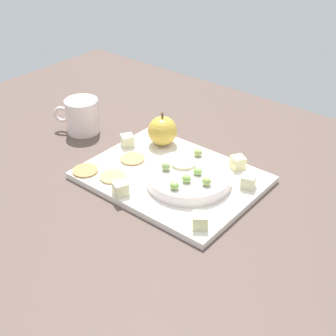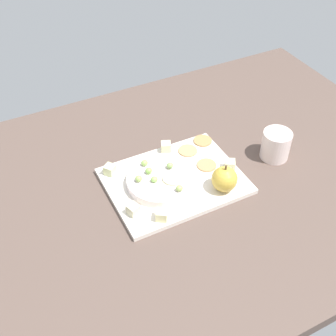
{
  "view_description": "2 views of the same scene",
  "coord_description": "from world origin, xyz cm",
  "px_view_note": "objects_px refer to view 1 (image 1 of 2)",
  "views": [
    {
      "loc": [
        46.01,
        -60.92,
        55.91
      ],
      "look_at": [
        -1.82,
        -2.36,
        7.76
      ],
      "focal_mm": 50.68,
      "sensor_mm": 36.0,
      "label": 1
    },
    {
      "loc": [
        34.63,
        70.28,
        81.46
      ],
      "look_at": [
        -1.16,
        -0.25,
        8.94
      ],
      "focal_mm": 46.7,
      "sensor_mm": 36.0,
      "label": 2
    }
  ],
  "objects_px": {
    "grape_2": "(174,186)",
    "cheese_cube_3": "(248,181)",
    "cracker_2": "(85,171)",
    "apple_slice_0": "(183,162)",
    "grape_1": "(207,181)",
    "cheese_cube_0": "(127,141)",
    "cracker_0": "(113,177)",
    "apple_whole": "(162,131)",
    "cheese_cube_2": "(121,189)",
    "grape_5": "(187,179)",
    "cheese_cube_1": "(200,221)",
    "cheese_cube_4": "(238,163)",
    "grape_3": "(166,166)",
    "cracker_1": "(132,159)",
    "grape_4": "(198,153)",
    "platter": "(170,178)",
    "serving_dish": "(189,177)",
    "cup": "(82,116)",
    "grape_0": "(198,171)"
  },
  "relations": [
    {
      "from": "cheese_cube_3",
      "to": "cracker_2",
      "type": "bearing_deg",
      "value": -150.52
    },
    {
      "from": "cheese_cube_4",
      "to": "cracker_0",
      "type": "height_order",
      "value": "cheese_cube_4"
    },
    {
      "from": "cheese_cube_3",
      "to": "grape_3",
      "type": "height_order",
      "value": "grape_3"
    },
    {
      "from": "cheese_cube_0",
      "to": "cheese_cube_4",
      "type": "xyz_separation_m",
      "value": [
        0.23,
        0.07,
        0.0
      ]
    },
    {
      "from": "cracker_1",
      "to": "serving_dish",
      "type": "bearing_deg",
      "value": 3.66
    },
    {
      "from": "apple_slice_0",
      "to": "cheese_cube_1",
      "type": "bearing_deg",
      "value": -42.34
    },
    {
      "from": "platter",
      "to": "grape_5",
      "type": "relative_size",
      "value": 18.83
    },
    {
      "from": "cheese_cube_2",
      "to": "apple_slice_0",
      "type": "relative_size",
      "value": 0.5
    },
    {
      "from": "apple_whole",
      "to": "grape_1",
      "type": "height_order",
      "value": "apple_whole"
    },
    {
      "from": "cheese_cube_0",
      "to": "grape_4",
      "type": "bearing_deg",
      "value": 10.85
    },
    {
      "from": "platter",
      "to": "cracker_1",
      "type": "distance_m",
      "value": 0.1
    },
    {
      "from": "apple_slice_0",
      "to": "grape_4",
      "type": "bearing_deg",
      "value": 83.92
    },
    {
      "from": "grape_2",
      "to": "grape_5",
      "type": "height_order",
      "value": "same"
    },
    {
      "from": "grape_2",
      "to": "cheese_cube_2",
      "type": "bearing_deg",
      "value": -149.59
    },
    {
      "from": "grape_1",
      "to": "grape_5",
      "type": "xyz_separation_m",
      "value": [
        -0.03,
        -0.02,
        -0.0
      ]
    },
    {
      "from": "cracker_0",
      "to": "grape_2",
      "type": "distance_m",
      "value": 0.14
    },
    {
      "from": "cup",
      "to": "grape_1",
      "type": "bearing_deg",
      "value": -6.38
    },
    {
      "from": "cheese_cube_4",
      "to": "cheese_cube_1",
      "type": "bearing_deg",
      "value": -75.79
    },
    {
      "from": "cheese_cube_1",
      "to": "cracker_0",
      "type": "distance_m",
      "value": 0.22
    },
    {
      "from": "cracker_0",
      "to": "cheese_cube_2",
      "type": "bearing_deg",
      "value": -30.24
    },
    {
      "from": "grape_1",
      "to": "apple_slice_0",
      "type": "relative_size",
      "value": 0.35
    },
    {
      "from": "grape_1",
      "to": "apple_slice_0",
      "type": "xyz_separation_m",
      "value": [
        -0.08,
        0.03,
        -0.01
      ]
    },
    {
      "from": "grape_1",
      "to": "apple_slice_0",
      "type": "bearing_deg",
      "value": 158.12
    },
    {
      "from": "serving_dish",
      "to": "apple_whole",
      "type": "xyz_separation_m",
      "value": [
        -0.13,
        0.08,
        0.02
      ]
    },
    {
      "from": "grape_2",
      "to": "cheese_cube_3",
      "type": "bearing_deg",
      "value": 54.74
    },
    {
      "from": "platter",
      "to": "grape_3",
      "type": "height_order",
      "value": "grape_3"
    },
    {
      "from": "cracker_2",
      "to": "grape_1",
      "type": "relative_size",
      "value": 2.86
    },
    {
      "from": "grape_2",
      "to": "apple_slice_0",
      "type": "bearing_deg",
      "value": 117.52
    },
    {
      "from": "cheese_cube_0",
      "to": "cracker_0",
      "type": "xyz_separation_m",
      "value": [
        0.06,
        -0.11,
        -0.01
      ]
    },
    {
      "from": "cheese_cube_0",
      "to": "platter",
      "type": "bearing_deg",
      "value": -12.61
    },
    {
      "from": "serving_dish",
      "to": "cracker_2",
      "type": "distance_m",
      "value": 0.21
    },
    {
      "from": "cheese_cube_0",
      "to": "apple_slice_0",
      "type": "distance_m",
      "value": 0.16
    },
    {
      "from": "cracker_1",
      "to": "grape_4",
      "type": "height_order",
      "value": "grape_4"
    },
    {
      "from": "apple_whole",
      "to": "cheese_cube_2",
      "type": "xyz_separation_m",
      "value": [
        0.06,
        -0.19,
        -0.02
      ]
    },
    {
      "from": "serving_dish",
      "to": "grape_0",
      "type": "relative_size",
      "value": 9.2
    },
    {
      "from": "grape_1",
      "to": "grape_5",
      "type": "bearing_deg",
      "value": -156.34
    },
    {
      "from": "cheese_cube_0",
      "to": "cheese_cube_1",
      "type": "relative_size",
      "value": 1.0
    },
    {
      "from": "apple_whole",
      "to": "cracker_0",
      "type": "xyz_separation_m",
      "value": [
        0.01,
        -0.16,
        -0.03
      ]
    },
    {
      "from": "apple_whole",
      "to": "grape_5",
      "type": "height_order",
      "value": "apple_whole"
    },
    {
      "from": "serving_dish",
      "to": "grape_5",
      "type": "height_order",
      "value": "grape_5"
    },
    {
      "from": "cheese_cube_3",
      "to": "grape_2",
      "type": "xyz_separation_m",
      "value": [
        -0.08,
        -0.12,
        0.02
      ]
    },
    {
      "from": "grape_1",
      "to": "cheese_cube_2",
      "type": "bearing_deg",
      "value": -141.78
    },
    {
      "from": "cheese_cube_0",
      "to": "cracker_0",
      "type": "distance_m",
      "value": 0.13
    },
    {
      "from": "grape_4",
      "to": "apple_slice_0",
      "type": "distance_m",
      "value": 0.04
    },
    {
      "from": "platter",
      "to": "grape_1",
      "type": "bearing_deg",
      "value": -5.89
    },
    {
      "from": "platter",
      "to": "cheese_cube_3",
      "type": "bearing_deg",
      "value": 24.11
    },
    {
      "from": "cracker_1",
      "to": "grape_3",
      "type": "distance_m",
      "value": 0.11
    },
    {
      "from": "grape_2",
      "to": "grape_5",
      "type": "xyz_separation_m",
      "value": [
        0.0,
        0.03,
        0.0
      ]
    },
    {
      "from": "cheese_cube_4",
      "to": "grape_3",
      "type": "xyz_separation_m",
      "value": [
        -0.08,
        -0.12,
        0.02
      ]
    },
    {
      "from": "cracker_0",
      "to": "grape_5",
      "type": "distance_m",
      "value": 0.15
    }
  ]
}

